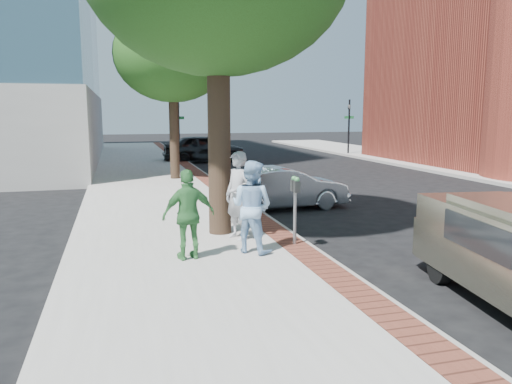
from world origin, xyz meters
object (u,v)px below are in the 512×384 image
object	(u,v)px
parking_meter	(295,196)
sedan_silver	(284,188)
person_green	(189,215)
person_gray	(238,196)
bg_car	(204,148)
person_officer	(252,207)

from	to	relation	value
parking_meter	sedan_silver	distance (m)	4.78
sedan_silver	parking_meter	bearing A→B (deg)	159.08
parking_meter	person_green	world-z (taller)	person_green
person_gray	bg_car	world-z (taller)	person_gray
parking_meter	person_green	xyz separation A→B (m)	(-2.33, -0.45, -0.18)
bg_car	parking_meter	bearing A→B (deg)	176.26
person_green	bg_car	world-z (taller)	person_green
sedan_silver	bg_car	distance (m)	15.10
person_gray	person_green	size ratio (longest dim) A/B	1.13
person_gray	bg_car	size ratio (longest dim) A/B	0.41
parking_meter	person_officer	distance (m)	1.08
sedan_silver	person_officer	bearing A→B (deg)	149.30
bg_car	sedan_silver	bearing A→B (deg)	179.96
person_green	sedan_silver	world-z (taller)	person_green
parking_meter	sedan_silver	bearing A→B (deg)	74.05
person_officer	bg_car	xyz separation A→B (m)	(2.44, 19.94, -0.26)
person_gray	person_officer	size ratio (longest dim) A/B	1.06
person_green	parking_meter	bearing A→B (deg)	-178.46
person_officer	person_green	distance (m)	1.31
sedan_silver	bg_car	world-z (taller)	bg_car
person_green	sedan_silver	size ratio (longest dim) A/B	0.44
person_gray	person_officer	distance (m)	1.09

